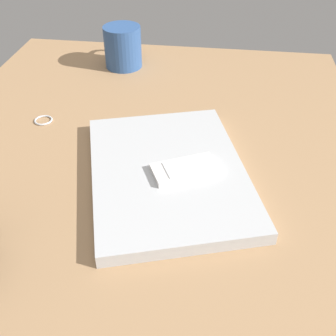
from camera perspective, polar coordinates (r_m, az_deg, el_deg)
name	(u,v)px	position (r cm, az deg, el deg)	size (l,w,h in cm)	color
desk_surface	(127,206)	(63.47, -5.67, -5.22)	(120.00, 80.00, 3.00)	#9E7751
laptop_closed	(168,173)	(65.13, 0.00, -0.65)	(32.45, 23.77, 2.10)	#B7BABC
cell_phone_on_laptop	(185,169)	(63.40, 2.40, -0.17)	(9.05, 11.36, 1.05)	silver
coffee_mug	(123,47)	(100.70, -6.27, 16.44)	(12.18, 8.66, 9.54)	#2D518C
key_ring	(43,120)	(83.20, -16.94, 6.37)	(3.53, 3.53, 0.36)	silver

